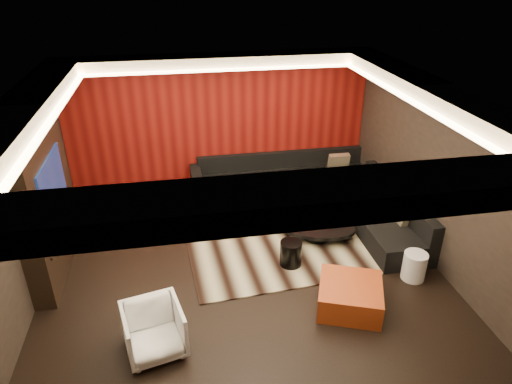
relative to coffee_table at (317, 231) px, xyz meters
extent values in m
cube|color=black|center=(-1.39, -0.70, -0.14)|extent=(6.00, 6.00, 0.02)
cube|color=silver|center=(-1.39, -0.70, 2.68)|extent=(6.00, 6.00, 0.02)
cube|color=black|center=(-1.39, 2.31, 1.27)|extent=(6.00, 0.02, 2.80)
cube|color=black|center=(-4.40, -0.70, 1.27)|extent=(0.02, 6.00, 2.80)
cube|color=black|center=(1.62, -0.70, 1.27)|extent=(0.02, 6.00, 2.80)
cube|color=#6B0C0A|center=(-1.39, 2.27, 1.27)|extent=(5.98, 0.05, 2.78)
cube|color=silver|center=(-1.39, 2.00, 2.56)|extent=(6.00, 0.60, 0.22)
cube|color=silver|center=(-1.39, -3.40, 2.56)|extent=(6.00, 0.60, 0.22)
cube|color=silver|center=(-4.09, -0.70, 2.56)|extent=(0.60, 4.80, 0.22)
cube|color=silver|center=(1.31, -0.70, 2.56)|extent=(0.60, 4.80, 0.22)
cube|color=#FFD899|center=(-1.39, 1.66, 2.47)|extent=(4.80, 0.08, 0.04)
cube|color=#FFD899|center=(-1.39, -3.06, 2.47)|extent=(4.80, 0.08, 0.04)
cube|color=#FFD899|center=(-3.75, -0.70, 2.47)|extent=(0.08, 4.80, 0.04)
cube|color=#FFD899|center=(0.97, -0.70, 2.47)|extent=(0.08, 4.80, 0.04)
cube|color=black|center=(-4.24, -0.10, 0.97)|extent=(0.30, 2.00, 2.20)
cube|color=black|center=(-4.08, -0.10, 1.32)|extent=(0.04, 1.30, 0.80)
cube|color=black|center=(-4.08, -0.10, 0.57)|extent=(0.04, 1.60, 0.04)
cube|color=tan|center=(-0.24, 0.24, -0.12)|extent=(4.20, 3.27, 0.02)
cylinder|color=black|center=(0.00, 0.00, 0.00)|extent=(1.68, 1.68, 0.22)
cylinder|color=black|center=(-0.64, -0.70, 0.09)|extent=(0.39, 0.39, 0.41)
ellipsoid|color=beige|center=(-1.99, 1.49, 0.05)|extent=(0.58, 0.58, 0.32)
cylinder|color=white|center=(1.11, -1.35, 0.09)|extent=(0.41, 0.41, 0.44)
cube|color=#8E4812|center=(-0.07, -1.79, 0.06)|extent=(1.10, 1.10, 0.38)
imported|color=white|center=(-2.72, -2.11, 0.19)|extent=(0.83, 0.85, 0.65)
cube|color=black|center=(-0.14, 1.85, 0.07)|extent=(3.50, 0.90, 0.40)
cube|color=black|center=(-0.14, 2.20, 0.44)|extent=(3.50, 0.20, 0.35)
cube|color=black|center=(1.16, 0.10, 0.07)|extent=(0.90, 2.60, 0.40)
cube|color=black|center=(1.51, 0.10, 0.44)|extent=(0.20, 2.60, 0.35)
cube|color=black|center=(-1.94, 1.85, 0.17)|extent=(0.20, 0.90, 0.60)
cube|color=#C4B490|center=(1.25, 0.69, 0.49)|extent=(0.12, 0.50, 0.50)
cube|color=#C4B490|center=(1.32, -0.37, 0.49)|extent=(0.12, 0.50, 0.50)
cube|color=#C4B490|center=(0.94, 1.66, 0.49)|extent=(0.42, 0.20, 0.44)
camera|label=1|loc=(-2.25, -6.42, 4.23)|focal=32.00mm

